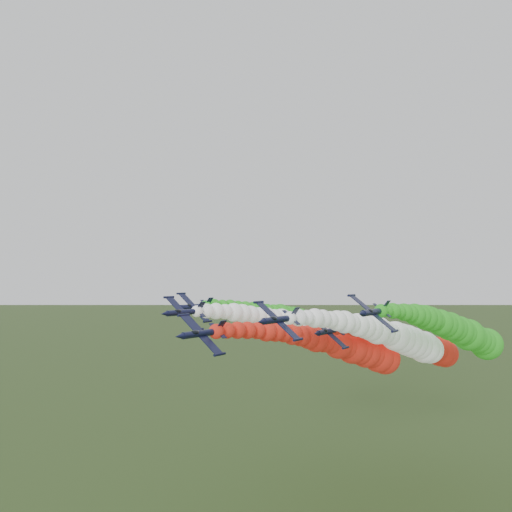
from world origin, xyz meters
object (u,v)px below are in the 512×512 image
(jet_lead, at_px, (351,349))
(jet_outer_left, at_px, (317,326))
(jet_trail, at_px, (420,345))
(jet_inner_right, at_px, (399,338))
(jet_outer_right, at_px, (461,332))
(jet_inner_left, at_px, (321,332))

(jet_lead, height_order, jet_outer_left, jet_outer_left)
(jet_trail, bearing_deg, jet_lead, -103.33)
(jet_lead, relative_size, jet_inner_right, 1.00)
(jet_inner_right, distance_m, jet_outer_left, 28.07)
(jet_outer_left, distance_m, jet_outer_right, 36.37)
(jet_lead, relative_size, jet_inner_left, 1.00)
(jet_inner_left, height_order, jet_outer_left, jet_outer_left)
(jet_lead, distance_m, jet_inner_right, 10.93)
(jet_outer_left, xyz_separation_m, jet_outer_right, (36.35, -1.11, 0.65))
(jet_inner_right, height_order, jet_outer_right, jet_outer_right)
(jet_trail, bearing_deg, jet_inner_right, -85.82)
(jet_trail, bearing_deg, jet_inner_left, -132.02)
(jet_lead, bearing_deg, jet_inner_right, 42.61)
(jet_outer_right, relative_size, jet_trail, 1.00)
(jet_outer_right, bearing_deg, jet_inner_left, -161.96)
(jet_inner_left, height_order, jet_trail, jet_inner_left)
(jet_inner_left, xyz_separation_m, jet_inner_right, (19.09, -0.35, -0.25))
(jet_inner_left, bearing_deg, jet_lead, -34.25)
(jet_inner_right, distance_m, jet_outer_right, 14.62)
(jet_inner_left, relative_size, jet_inner_right, 1.01)
(jet_inner_left, bearing_deg, jet_inner_right, -1.06)
(jet_outer_left, bearing_deg, jet_inner_left, -58.23)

